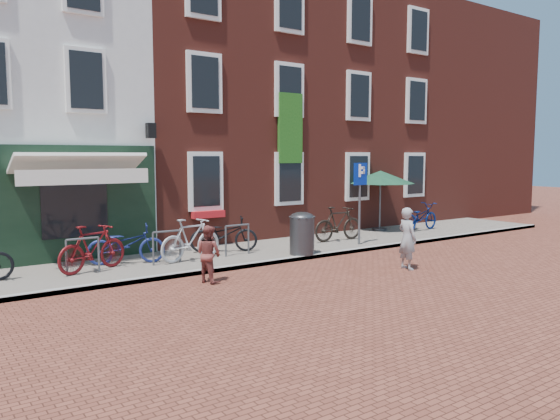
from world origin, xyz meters
TOP-DOWN VIEW (x-y plane):
  - ground at (0.00, 0.00)m, footprint 80.00×80.00m
  - sidewalk at (1.00, 1.50)m, footprint 24.00×3.00m
  - building_brick_mid at (2.00, 7.00)m, footprint 6.00×8.00m
  - building_brick_right at (8.00, 7.00)m, footprint 6.00×8.00m
  - filler_right at (14.50, 7.00)m, footprint 7.00×8.00m
  - litter_bin at (1.98, 0.30)m, footprint 0.66×0.66m
  - parking_sign at (4.35, 0.58)m, footprint 0.50×0.08m
  - parasol at (7.08, 2.40)m, footprint 2.37×2.37m
  - woman at (3.16, -2.31)m, footprint 0.42×0.58m
  - boy at (-1.38, -0.73)m, footprint 0.63×0.72m
  - bicycle_1 at (-3.23, 1.38)m, footprint 1.86×1.08m
  - bicycle_2 at (-2.31, 1.76)m, footprint 1.95×1.20m
  - bicycle_3 at (-0.83, 1.24)m, footprint 1.85×0.81m
  - bicycle_4 at (0.45, 1.83)m, footprint 1.94×1.38m
  - bicycle_5 at (4.30, 1.46)m, footprint 1.82×0.60m
  - bicycle_6 at (8.19, 1.50)m, footprint 1.90×0.83m

SIDE VIEW (x-z plane):
  - ground at x=0.00m, z-range 0.00..0.00m
  - sidewalk at x=1.00m, z-range 0.00..0.10m
  - bicycle_2 at x=-2.31m, z-range 0.10..1.07m
  - bicycle_4 at x=0.45m, z-range 0.10..1.07m
  - bicycle_6 at x=8.19m, z-range 0.10..1.07m
  - boy at x=-1.38m, z-range 0.00..1.25m
  - bicycle_1 at x=-3.23m, z-range 0.10..1.18m
  - bicycle_3 at x=-0.83m, z-range 0.10..1.18m
  - bicycle_5 at x=4.30m, z-range 0.10..1.18m
  - litter_bin at x=1.98m, z-range 0.12..1.34m
  - woman at x=3.16m, z-range 0.00..1.50m
  - parking_sign at x=4.35m, z-range 0.55..2.98m
  - parasol at x=7.08m, z-range 0.96..3.17m
  - filler_right at x=14.50m, z-range 0.00..9.00m
  - building_brick_mid at x=2.00m, z-range 0.00..10.00m
  - building_brick_right at x=8.00m, z-range 0.00..10.00m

